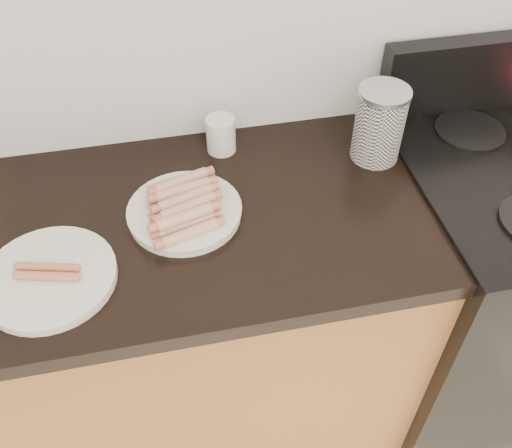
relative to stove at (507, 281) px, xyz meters
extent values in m
cube|color=black|center=(0.00, 0.00, -0.01)|extent=(0.76, 0.65, 0.90)
cylinder|color=black|center=(-0.17, 0.17, 0.46)|extent=(0.18, 0.18, 0.01)
cylinder|color=silver|center=(-0.93, 0.02, 0.45)|extent=(0.32, 0.32, 0.02)
cylinder|color=white|center=(-1.22, -0.11, 0.45)|extent=(0.31, 0.31, 0.02)
cylinder|color=maroon|center=(-0.93, -0.06, 0.47)|extent=(0.13, 0.06, 0.03)
cylinder|color=maroon|center=(-0.93, -0.03, 0.47)|extent=(0.13, 0.06, 0.03)
cylinder|color=maroon|center=(-0.93, 0.00, 0.47)|extent=(0.13, 0.06, 0.03)
cylinder|color=maroon|center=(-0.93, 0.02, 0.47)|extent=(0.13, 0.06, 0.03)
cylinder|color=maroon|center=(-0.93, 0.05, 0.47)|extent=(0.13, 0.06, 0.03)
cylinder|color=maroon|center=(-0.93, 0.08, 0.47)|extent=(0.13, 0.06, 0.03)
cylinder|color=maroon|center=(-0.93, 0.11, 0.47)|extent=(0.13, 0.06, 0.03)
cylinder|color=maroon|center=(-0.93, -0.03, 0.50)|extent=(0.13, 0.06, 0.03)
cylinder|color=maroon|center=(-0.93, 0.00, 0.50)|extent=(0.13, 0.06, 0.03)
cylinder|color=maroon|center=(-0.93, 0.02, 0.50)|extent=(0.13, 0.06, 0.03)
cylinder|color=maroon|center=(-0.93, 0.05, 0.50)|extent=(0.13, 0.06, 0.03)
cylinder|color=maroon|center=(-0.93, 0.08, 0.50)|extent=(0.13, 0.06, 0.03)
cylinder|color=#D37644|center=(-1.22, -0.12, 0.47)|extent=(0.12, 0.05, 0.02)
cylinder|color=#D37644|center=(-1.22, -0.09, 0.47)|extent=(0.12, 0.05, 0.02)
cylinder|color=silver|center=(-0.44, 0.14, 0.53)|extent=(0.12, 0.12, 0.18)
cylinder|color=silver|center=(-0.44, 0.14, 0.63)|extent=(0.12, 0.12, 0.01)
cylinder|color=white|center=(-0.81, 0.24, 0.49)|extent=(0.09, 0.09, 0.09)
camera|label=1|loc=(-0.96, -0.90, 1.35)|focal=40.00mm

